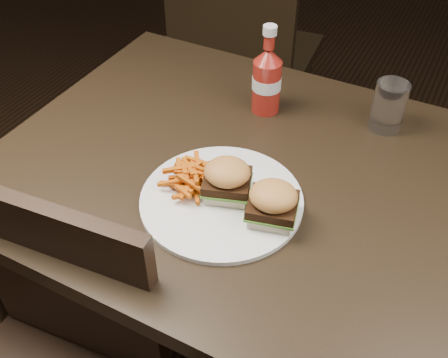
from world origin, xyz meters
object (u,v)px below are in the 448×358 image
at_px(dining_table, 286,187).
at_px(plate, 222,200).
at_px(ketchup_bottle, 266,87).
at_px(tumbler, 389,106).
at_px(chair_far, 249,56).

bearing_deg(dining_table, plate, -127.30).
xyz_separation_m(ketchup_bottle, tumbler, (0.26, 0.06, -0.01)).
relative_size(ketchup_bottle, tumbler, 1.15).
bearing_deg(tumbler, chair_far, 133.75).
relative_size(chair_far, ketchup_bottle, 3.72).
height_order(dining_table, tumbler, tumbler).
bearing_deg(tumbler, plate, -119.25).
bearing_deg(ketchup_bottle, tumbler, 12.84).
xyz_separation_m(plate, tumbler, (0.21, 0.37, 0.05)).
height_order(dining_table, ketchup_bottle, ketchup_bottle).
height_order(plate, tumbler, tumbler).
bearing_deg(chair_far, tumbler, 128.12).
relative_size(chair_far, tumbler, 4.28).
xyz_separation_m(chair_far, plate, (0.43, -1.04, 0.33)).
xyz_separation_m(dining_table, chair_far, (-0.51, 0.93, -0.30)).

